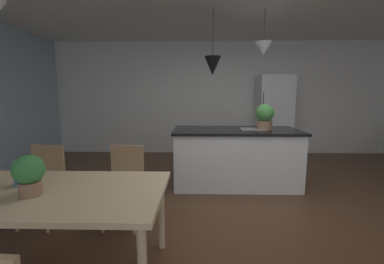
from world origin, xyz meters
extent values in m
cube|color=#4C301E|center=(0.00, 0.00, -0.02)|extent=(10.00, 8.40, 0.04)
cube|color=white|center=(0.00, 3.26, 1.35)|extent=(10.00, 0.12, 2.70)
cube|color=#D1B284|center=(-1.85, -1.14, 0.70)|extent=(2.04, 0.95, 0.04)
cylinder|color=#D1B284|center=(-0.91, -0.74, 0.35)|extent=(0.06, 0.06, 0.70)
cube|color=#A87F56|center=(-2.31, -0.34, 0.43)|extent=(0.42, 0.42, 0.04)
cube|color=white|center=(-2.31, -0.34, 0.47)|extent=(0.38, 0.38, 0.03)
cube|color=#A87F56|center=(-2.31, -0.16, 0.66)|extent=(0.38, 0.05, 0.42)
cylinder|color=#A87F56|center=(-2.15, -0.52, 0.21)|extent=(0.04, 0.04, 0.41)
cylinder|color=#A87F56|center=(-2.49, -0.51, 0.21)|extent=(0.04, 0.04, 0.41)
cylinder|color=#A87F56|center=(-2.14, -0.18, 0.21)|extent=(0.04, 0.04, 0.41)
cylinder|color=#A87F56|center=(-2.48, -0.17, 0.21)|extent=(0.04, 0.04, 0.41)
cube|color=#A87F56|center=(-1.40, -0.34, 0.43)|extent=(0.42, 0.42, 0.04)
cube|color=white|center=(-1.40, -0.34, 0.47)|extent=(0.38, 0.38, 0.03)
cube|color=#A87F56|center=(-1.38, -0.17, 0.66)|extent=(0.38, 0.05, 0.42)
cylinder|color=#A87F56|center=(-1.24, -0.52, 0.21)|extent=(0.04, 0.04, 0.41)
cylinder|color=#A87F56|center=(-1.58, -0.50, 0.21)|extent=(0.04, 0.04, 0.41)
cylinder|color=#A87F56|center=(-1.22, -0.19, 0.21)|extent=(0.04, 0.04, 0.41)
cylinder|color=#A87F56|center=(-1.55, -0.16, 0.21)|extent=(0.04, 0.04, 0.41)
cube|color=silver|center=(0.03, 0.97, 0.44)|extent=(1.90, 0.86, 0.88)
cube|color=black|center=(0.03, 0.97, 0.88)|extent=(1.96, 0.92, 0.04)
cube|color=gray|center=(0.28, 0.97, 0.91)|extent=(0.36, 0.30, 0.01)
cube|color=silver|center=(1.18, 2.86, 0.94)|extent=(0.75, 0.64, 1.88)
cylinder|color=#4C4C4C|center=(0.84, 2.52, 0.94)|extent=(0.02, 0.02, 1.13)
cylinder|color=black|center=(-0.35, 0.97, 2.36)|extent=(0.01, 0.01, 0.69)
cone|color=black|center=(-0.35, 0.97, 1.87)|extent=(0.25, 0.25, 0.28)
cylinder|color=black|center=(0.41, 0.97, 2.46)|extent=(0.01, 0.01, 0.48)
cone|color=#B7B7B7|center=(0.41, 0.97, 2.12)|extent=(0.25, 0.25, 0.20)
cylinder|color=#8C664C|center=(0.47, 0.97, 0.97)|extent=(0.24, 0.24, 0.14)
sphere|color=#478C42|center=(0.47, 0.97, 1.16)|extent=(0.28, 0.28, 0.28)
cylinder|color=#8C664C|center=(-1.78, -1.24, 0.77)|extent=(0.15, 0.15, 0.10)
sphere|color=#387F3D|center=(-1.78, -1.24, 0.91)|extent=(0.21, 0.21, 0.21)
cylinder|color=slate|center=(-1.98, -1.05, 0.82)|extent=(0.10, 0.10, 0.21)
camera|label=1|loc=(-0.58, -2.91, 1.43)|focal=23.18mm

